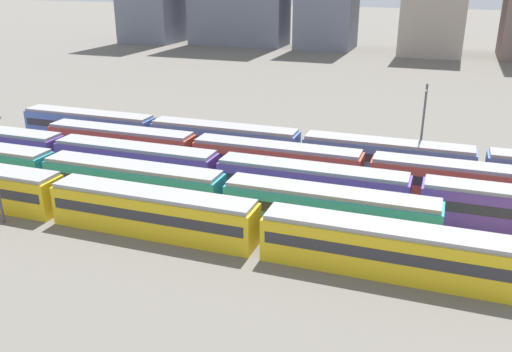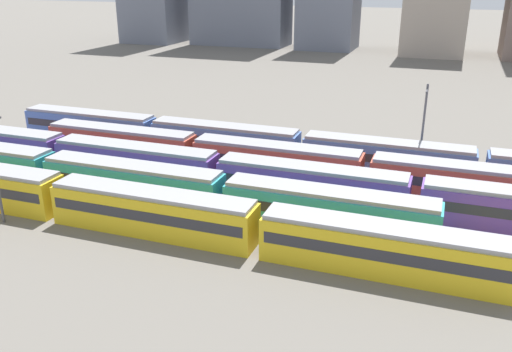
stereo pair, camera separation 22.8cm
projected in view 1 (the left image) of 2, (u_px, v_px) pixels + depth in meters
ground_plane at (89, 172)px, 58.85m from camera, size 600.00×600.00×0.00m
train_track_0 at (153, 212)px, 44.62m from camera, size 55.80×3.06×3.75m
train_track_1 at (133, 183)px, 50.82m from camera, size 55.80×3.06×3.75m
train_track_2 at (415, 198)px, 47.43m from camera, size 112.50×3.06×3.75m
train_track_3 at (276, 161)px, 56.55m from camera, size 55.80×3.06×3.75m
train_track_4 at (301, 148)px, 60.71m from camera, size 74.70×3.06×3.75m
catenary_pole_1 at (423, 123)px, 58.04m from camera, size 0.24×3.20×9.52m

